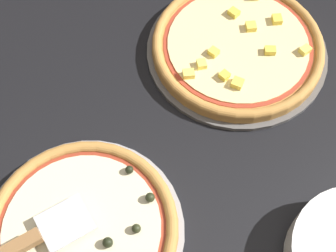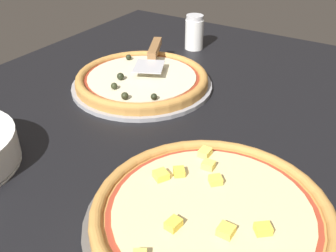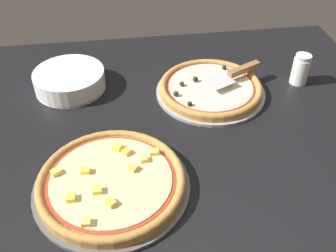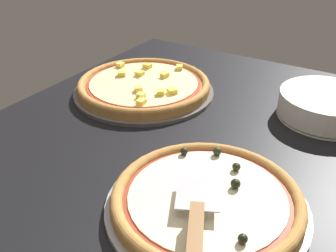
{
  "view_description": "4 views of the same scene",
  "coord_description": "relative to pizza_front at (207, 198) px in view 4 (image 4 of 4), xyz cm",
  "views": [
    {
      "loc": [
        3.12,
        -33.82,
        80.82
      ],
      "look_at": [
        7.26,
        8.6,
        3.0
      ],
      "focal_mm": 50.0,
      "sensor_mm": 36.0,
      "label": 1
    },
    {
      "loc": [
        63.35,
        43.9,
        44.24
      ],
      "look_at": [
        7.26,
        8.6,
        3.0
      ],
      "focal_mm": 42.0,
      "sensor_mm": 36.0,
      "label": 2
    },
    {
      "loc": [
        19.45,
        92.87,
        73.89
      ],
      "look_at": [
        7.26,
        8.6,
        3.0
      ],
      "focal_mm": 42.0,
      "sensor_mm": 36.0,
      "label": 3
    },
    {
      "loc": [
        -57.04,
        -31.31,
        46.7
      ],
      "look_at": [
        7.26,
        8.6,
        3.0
      ],
      "focal_mm": 42.0,
      "sensor_mm": 36.0,
      "label": 4
    }
  ],
  "objects": [
    {
      "name": "ground_plane",
      "position": [
        9.29,
        9.57,
        -4.09
      ],
      "size": [
        132.49,
        104.22,
        3.6
      ],
      "primitive_type": "cube",
      "color": "black"
    },
    {
      "name": "pizza_pan_front",
      "position": [
        -0.03,
        0.0,
        -1.79
      ],
      "size": [
        35.33,
        35.33,
        1.0
      ],
      "primitive_type": "cylinder",
      "color": "#939399",
      "rests_on": "ground_plane"
    },
    {
      "name": "pizza_front",
      "position": [
        0.0,
        0.0,
        0.0
      ],
      "size": [
        33.21,
        33.21,
        3.74
      ],
      "color": "#B77F3D",
      "rests_on": "pizza_pan_front"
    },
    {
      "name": "pizza_pan_back",
      "position": [
        33.13,
        36.33,
        -1.79
      ],
      "size": [
        38.62,
        38.62,
        1.0
      ],
      "primitive_type": "cylinder",
      "color": "#565451",
      "rests_on": "ground_plane"
    },
    {
      "name": "pizza_back",
      "position": [
        33.14,
        36.32,
        0.22
      ],
      "size": [
        36.31,
        36.31,
        3.52
      ],
      "color": "#B77F3D",
      "rests_on": "pizza_pan_back"
    },
    {
      "name": "serving_spatula",
      "position": [
        -9.91,
        -3.05,
        3.27
      ],
      "size": [
        20.95,
        13.31,
        2.0
      ],
      "color": "#B7B7BC",
      "rests_on": "pizza_front"
    },
    {
      "name": "plate_stack",
      "position": [
        45.14,
        -9.61,
        0.86
      ],
      "size": [
        23.0,
        23.0,
        6.3
      ],
      "color": "white",
      "rests_on": "ground_plane"
    }
  ]
}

